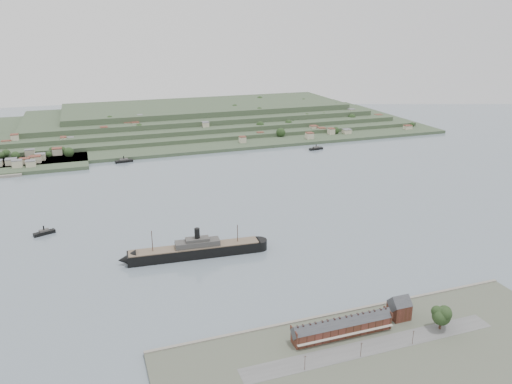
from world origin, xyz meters
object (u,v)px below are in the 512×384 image
object	(u,v)px
fig_tree	(442,315)
steamship	(191,251)
gabled_building	(399,308)
tugboat	(44,232)
terrace_row	(342,327)

from	to	relation	value
fig_tree	steamship	bearing A→B (deg)	128.65
gabled_building	steamship	distance (m)	147.74
tugboat	steamship	bearing A→B (deg)	-37.28
fig_tree	terrace_row	bearing A→B (deg)	166.44
terrace_row	steamship	size ratio (longest dim) A/B	0.53
gabled_building	fig_tree	bearing A→B (deg)	-47.95
terrace_row	gabled_building	bearing A→B (deg)	6.12
gabled_building	fig_tree	xyz separation A→B (m)	(15.06, -16.70, 2.11)
steamship	fig_tree	distance (m)	170.24
terrace_row	tugboat	xyz separation A→B (m)	(-153.75, 196.35, -5.07)
terrace_row	fig_tree	distance (m)	54.18
gabled_building	fig_tree	world-z (taller)	gabled_building
steamship	tugboat	xyz separation A→B (m)	(-100.04, 76.15, -2.91)
terrace_row	tugboat	distance (m)	249.44
terrace_row	gabled_building	size ratio (longest dim) A/B	3.95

